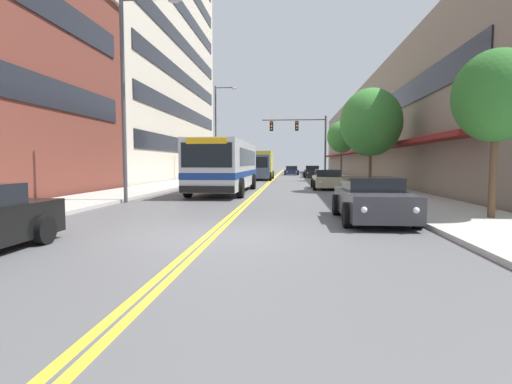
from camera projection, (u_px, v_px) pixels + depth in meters
ground_plane at (275, 178)px, 46.32m from camera, size 240.00×240.00×0.00m
sidewalk_left at (213, 177)px, 46.95m from camera, size 3.54×106.00×0.13m
sidewalk_right at (338, 177)px, 45.68m from camera, size 3.54×106.00×0.13m
centre_line at (275, 178)px, 46.32m from camera, size 0.34×106.00×0.01m
office_tower_left at (128, 30)px, 41.96m from camera, size 12.08×30.53×31.39m
storefront_row_right at (393, 134)px, 44.80m from camera, size 9.10×68.00×9.84m
city_bus at (226, 164)px, 23.37m from camera, size 2.95×10.74×2.90m
car_red_parked_left_near at (225, 174)px, 38.52m from camera, size 2.00×4.34×1.38m
car_dark_grey_parked_right_foreground at (372, 200)px, 11.91m from camera, size 2.05×4.36×1.31m
car_charcoal_parked_right_mid at (312, 172)px, 47.58m from camera, size 2.02×4.22×1.38m
car_beige_parked_right_far at (327, 180)px, 26.56m from camera, size 2.07×4.44×1.27m
car_navy_moving_lead at (292, 171)px, 56.67m from camera, size 2.06×4.39×1.26m
box_truck at (260, 165)px, 40.76m from camera, size 2.60×6.84×2.90m
traffic_signal_mast at (303, 135)px, 38.63m from camera, size 6.23×0.38×6.23m
street_lamp_left_near at (131, 82)px, 17.05m from camera, size 2.67×0.28×8.75m
street_lamp_left_far at (218, 126)px, 38.05m from camera, size 2.14×0.28×8.98m
street_tree_right_near at (496, 96)px, 11.50m from camera, size 2.42×2.42×4.87m
street_tree_right_mid at (371, 122)px, 23.61m from camera, size 3.63×3.63×6.00m
street_tree_right_far at (342, 137)px, 37.50m from camera, size 2.69×2.69×5.51m
fire_hydrant at (393, 193)px, 15.80m from camera, size 0.31×0.23×0.86m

